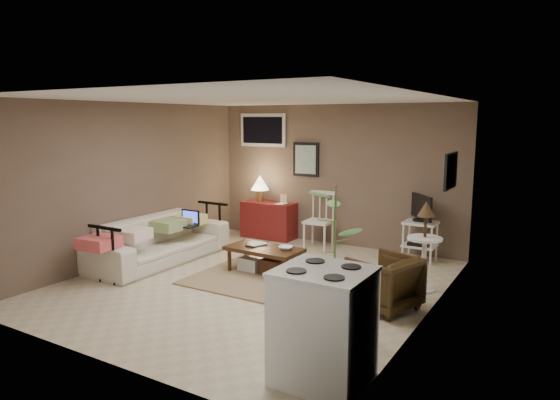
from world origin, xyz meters
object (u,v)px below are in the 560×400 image
Objects in this scene: sofa at (160,233)px; red_console at (268,216)px; tv_stand at (420,226)px; stove at (323,325)px; armchair at (384,280)px; spindle_chair at (319,222)px; potted_plant at (335,256)px; side_table at (425,236)px; coffee_table at (264,258)px.

red_console is at bearing -14.93° from sofa.
tv_stand is 1.07× the size of stove.
tv_stand is at bearing -156.39° from armchair.
potted_plant is (1.69, -3.05, 0.38)m from spindle_chair.
armchair is at bearing 78.88° from potted_plant.
sofa is at bearing -169.09° from side_table.
tv_stand is at bearing -59.08° from sofa.
coffee_table is 1.72m from spindle_chair.
armchair is at bearing -104.80° from side_table.
coffee_table is 1.12× the size of stove.
armchair is (-0.22, -0.83, -0.37)m from side_table.
sofa is 2.42× the size of spindle_chair.
potted_plant reaches higher than red_console.
potted_plant is (1.70, -1.35, 0.60)m from coffee_table.
coffee_table is 2.25m from potted_plant.
spindle_chair is (0.01, 1.70, 0.22)m from coffee_table.
spindle_chair is 1.39× the size of armchair.
sofa is 3.37× the size of armchair.
red_console is 1.11× the size of tv_stand.
potted_plant is (-0.19, -0.96, 0.49)m from armchair.
side_table is 2.64m from stove.
coffee_table is at bearing -83.07° from armchair.
sofa is at bearing -104.93° from red_console.
tv_stand is at bearing 107.33° from side_table.
side_table is at bearing 77.15° from potted_plant.
sofa is 3.58m from armchair.
armchair is 0.71× the size of stove.
spindle_chair is 2.81m from armchair.
coffee_table is 2.97m from stove.
sofa is 1.48× the size of potted_plant.
red_console is at bearing 177.20° from tv_stand.
stove reaches higher than coffee_table.
sofa is at bearing -130.48° from spindle_chair.
stove reaches higher than armchair.
red_console reaches higher than armchair.
stove is at bearing -70.92° from potted_plant.
spindle_chair is 1.70m from tv_stand.
stove is at bearing -85.83° from tv_stand.
coffee_table is at bearing -134.35° from tv_stand.
potted_plant reaches higher than coffee_table.
armchair is at bearing -37.15° from red_console.
armchair reaches higher than coffee_table.
side_table is (0.41, -1.30, 0.17)m from tv_stand.
red_console is at bearing 171.06° from spindle_chair.
armchair is 1.09m from potted_plant.
tv_stand reaches higher than stove.
side_table is 1.84m from potted_plant.
potted_plant is at bearing -61.07° from spindle_chair.
potted_plant is (2.81, -3.23, 0.43)m from red_console.
coffee_table is 1.73m from sofa.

